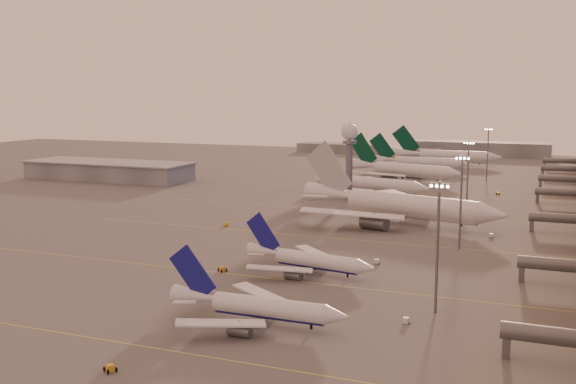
% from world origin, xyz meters
% --- Properties ---
extents(ground, '(700.00, 700.00, 0.00)m').
position_xyz_m(ground, '(0.00, 0.00, 0.00)').
color(ground, '#555353').
rests_on(ground, ground).
extents(taxiway_markings, '(180.00, 185.25, 0.02)m').
position_xyz_m(taxiway_markings, '(30.00, 56.00, 0.01)').
color(taxiway_markings, gold).
rests_on(taxiway_markings, ground).
extents(hangar, '(82.00, 27.00, 8.50)m').
position_xyz_m(hangar, '(-120.00, 140.00, 4.32)').
color(hangar, slate).
rests_on(hangar, ground).
extents(radar_tower, '(6.40, 6.40, 31.10)m').
position_xyz_m(radar_tower, '(5.00, 120.00, 20.95)').
color(radar_tower, slate).
rests_on(radar_tower, ground).
extents(mast_a, '(3.60, 0.56, 25.00)m').
position_xyz_m(mast_a, '(58.00, 0.00, 13.74)').
color(mast_a, slate).
rests_on(mast_a, ground).
extents(mast_b, '(3.60, 0.56, 25.00)m').
position_xyz_m(mast_b, '(55.00, 55.00, 13.74)').
color(mast_b, slate).
rests_on(mast_b, ground).
extents(mast_c, '(3.60, 0.56, 25.00)m').
position_xyz_m(mast_c, '(50.00, 110.00, 13.74)').
color(mast_c, slate).
rests_on(mast_c, ground).
extents(mast_d, '(3.60, 0.56, 25.00)m').
position_xyz_m(mast_d, '(48.00, 200.00, 13.74)').
color(mast_d, slate).
rests_on(mast_d, ground).
extents(distant_horizon, '(165.00, 37.50, 9.00)m').
position_xyz_m(distant_horizon, '(2.62, 325.14, 3.89)').
color(distant_horizon, slate).
rests_on(distant_horizon, ground).
extents(narrowbody_near, '(34.64, 27.68, 13.54)m').
position_xyz_m(narrowbody_near, '(29.44, -18.54, 2.74)').
color(narrowbody_near, silver).
rests_on(narrowbody_near, ground).
extents(narrowbody_mid, '(33.24, 26.34, 13.05)m').
position_xyz_m(narrowbody_mid, '(26.24, 17.15, 2.64)').
color(narrowbody_mid, silver).
rests_on(narrowbody_mid, ground).
extents(widebody_white, '(69.35, 54.80, 25.06)m').
position_xyz_m(widebody_white, '(32.29, 84.21, 4.34)').
color(widebody_white, silver).
rests_on(widebody_white, ground).
extents(greentail_a, '(50.97, 40.58, 19.01)m').
position_xyz_m(greentail_a, '(9.07, 137.94, 3.36)').
color(greentail_a, silver).
rests_on(greentail_a, ground).
extents(greentail_b, '(57.73, 45.87, 21.75)m').
position_xyz_m(greentail_b, '(11.64, 186.84, 3.84)').
color(greentail_b, silver).
rests_on(greentail_b, ground).
extents(greentail_c, '(54.29, 43.75, 19.71)m').
position_xyz_m(greentail_c, '(11.38, 227.62, 3.48)').
color(greentail_c, silver).
rests_on(greentail_c, ground).
extents(greentail_d, '(61.52, 49.73, 22.36)m').
position_xyz_m(greentail_d, '(19.88, 262.39, 3.95)').
color(greentail_d, silver).
rests_on(greentail_d, ground).
extents(gsv_tug_near, '(3.66, 4.22, 1.03)m').
position_xyz_m(gsv_tug_near, '(17.76, -45.53, 0.53)').
color(gsv_tug_near, orange).
rests_on(gsv_tug_near, ground).
extents(gsv_catering_a, '(5.18, 2.67, 4.15)m').
position_xyz_m(gsv_catering_a, '(54.34, -8.05, 2.07)').
color(gsv_catering_a, silver).
rests_on(gsv_catering_a, ground).
extents(gsv_tug_mid, '(4.39, 3.86, 1.07)m').
position_xyz_m(gsv_tug_mid, '(7.26, 11.01, 0.55)').
color(gsv_tug_mid, orange).
rests_on(gsv_tug_mid, ground).
extents(gsv_truck_b, '(6.27, 3.46, 2.39)m').
position_xyz_m(gsv_truck_b, '(39.15, 31.32, 1.22)').
color(gsv_truck_b, silver).
rests_on(gsv_truck_b, ground).
extents(gsv_truck_c, '(5.32, 5.38, 2.25)m').
position_xyz_m(gsv_truck_c, '(-15.93, 58.98, 1.15)').
color(gsv_truck_c, orange).
rests_on(gsv_truck_c, ground).
extents(gsv_catering_b, '(5.55, 4.00, 4.17)m').
position_xyz_m(gsv_catering_b, '(61.81, 72.96, 2.08)').
color(gsv_catering_b, silver).
rests_on(gsv_catering_b, ground).
extents(gsv_tug_far, '(3.44, 3.94, 0.97)m').
position_xyz_m(gsv_tug_far, '(16.39, 104.97, 0.50)').
color(gsv_tug_far, silver).
rests_on(gsv_tug_far, ground).
extents(gsv_tug_hangar, '(3.54, 2.65, 0.90)m').
position_xyz_m(gsv_tug_hangar, '(56.54, 157.80, 0.46)').
color(gsv_tug_hangar, orange).
rests_on(gsv_tug_hangar, ground).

